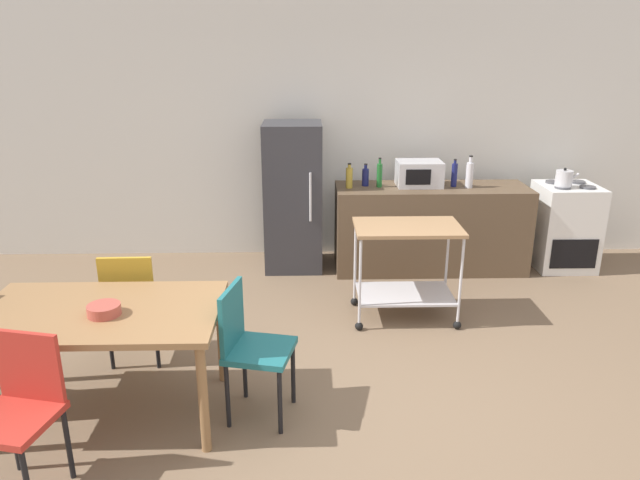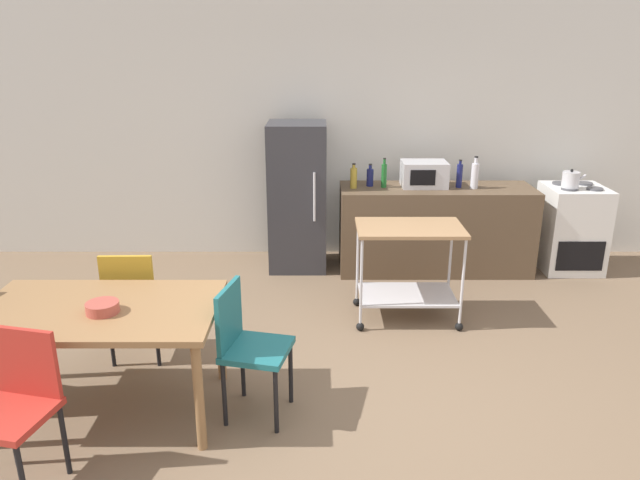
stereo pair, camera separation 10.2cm
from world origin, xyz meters
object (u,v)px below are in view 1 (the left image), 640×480
at_px(microwave, 419,173).
at_px(fruit_bowl, 104,310).
at_px(bottle_hot_sauce, 365,177).
at_px(bottle_sparkling_water, 349,177).
at_px(bottle_sesame_oil, 470,174).
at_px(refrigerator, 293,197).
at_px(kitchen_cart, 406,256).
at_px(kettle, 564,178).
at_px(bottle_wine, 379,175).
at_px(chair_red, 20,406).
at_px(stove_oven, 564,226).
at_px(chair_mustard, 133,299).
at_px(chair_teal, 250,343).
at_px(dining_table, 100,321).
at_px(bottle_olive_oil, 454,175).

relative_size(microwave, fruit_bowl, 2.29).
bearing_deg(bottle_hot_sauce, bottle_sparkling_water, -153.28).
xyz_separation_m(bottle_hot_sauce, bottle_sesame_oil, (1.06, -0.11, 0.04)).
bearing_deg(fruit_bowl, refrigerator, 68.17).
bearing_deg(kitchen_cart, microwave, 75.73).
height_order(bottle_hot_sauce, bottle_sesame_oil, bottle_sesame_oil).
bearing_deg(kettle, bottle_wine, 177.45).
distance_m(chair_red, stove_oven, 5.38).
xyz_separation_m(chair_mustard, chair_teal, (0.93, -0.69, 0.00)).
xyz_separation_m(bottle_hot_sauce, fruit_bowl, (-1.86, -2.71, -0.21)).
bearing_deg(bottle_sesame_oil, bottle_wine, 177.05).
xyz_separation_m(chair_red, bottle_sesame_oil, (3.19, 3.20, 0.52)).
relative_size(chair_red, kitchen_cart, 0.98).
bearing_deg(chair_teal, dining_table, 101.42).
distance_m(microwave, kettle, 1.48).
height_order(chair_red, fruit_bowl, chair_red).
bearing_deg(bottle_hot_sauce, dining_table, -126.05).
bearing_deg(chair_mustard, fruit_bowl, 93.07).
bearing_deg(kettle, stove_oven, 39.67).
bearing_deg(kettle, refrigerator, 176.30).
height_order(chair_mustard, fruit_bowl, chair_mustard).
height_order(chair_red, bottle_sparkling_water, bottle_sparkling_water).
distance_m(refrigerator, bottle_olive_oil, 1.69).
xyz_separation_m(chair_red, kettle, (4.16, 3.17, 0.48)).
bearing_deg(refrigerator, bottle_sparkling_water, -12.04).
xyz_separation_m(chair_red, bottle_olive_oil, (3.05, 3.25, 0.51)).
relative_size(chair_red, microwave, 1.93).
bearing_deg(bottle_wine, kitchen_cart, -85.03).
relative_size(bottle_sparkling_water, bottle_sesame_oil, 0.77).
distance_m(dining_table, refrigerator, 2.92).
xyz_separation_m(fruit_bowl, kettle, (3.88, 2.57, 0.22)).
bearing_deg(kitchen_cart, refrigerator, 127.80).
relative_size(stove_oven, refrigerator, 0.59).
height_order(chair_red, refrigerator, refrigerator).
relative_size(stove_oven, bottle_wine, 3.01).
xyz_separation_m(bottle_hot_sauce, microwave, (0.56, -0.01, 0.03)).
bearing_deg(chair_red, kitchen_cart, 53.72).
bearing_deg(chair_teal, microwave, -17.44).
bearing_deg(dining_table, stove_oven, 32.53).
relative_size(bottle_hot_sauce, microwave, 0.50).
relative_size(dining_table, bottle_sparkling_water, 5.87).
relative_size(dining_table, chair_mustard, 1.69).
bearing_deg(bottle_olive_oil, bottle_hot_sauce, 176.24).
xyz_separation_m(bottle_sparkling_water, bottle_hot_sauce, (0.18, 0.09, -0.01)).
distance_m(bottle_sparkling_water, bottle_wine, 0.32).
relative_size(chair_mustard, refrigerator, 0.57).
distance_m(kitchen_cart, kettle, 2.14).
bearing_deg(bottle_hot_sauce, bottle_sesame_oil, -5.81).
bearing_deg(refrigerator, dining_table, -113.54).
bearing_deg(bottle_hot_sauce, fruit_bowl, -124.39).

